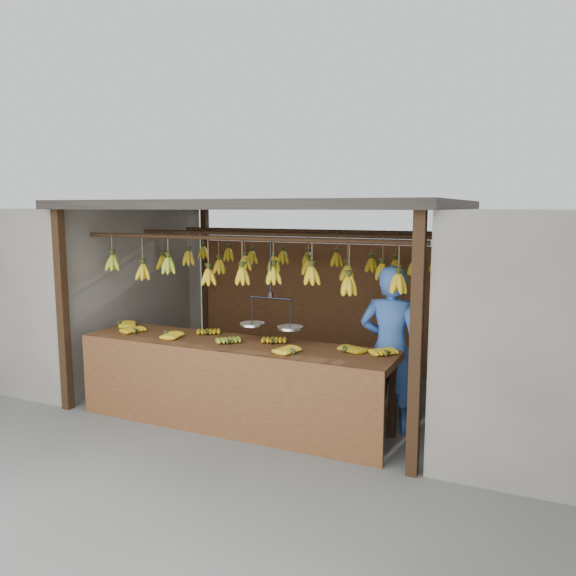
% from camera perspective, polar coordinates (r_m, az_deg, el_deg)
% --- Properties ---
extents(ground, '(80.00, 80.00, 0.00)m').
position_cam_1_polar(ground, '(7.20, -1.00, -10.60)').
color(ground, '#5B5B57').
extents(stall, '(4.30, 3.30, 2.40)m').
position_cam_1_polar(stall, '(7.13, 0.09, 5.38)').
color(stall, black).
rests_on(stall, ground).
extents(neighbor_left, '(3.00, 3.00, 2.30)m').
position_cam_1_polar(neighbor_left, '(9.04, -22.13, 0.15)').
color(neighbor_left, slate).
rests_on(neighbor_left, ground).
extents(counter, '(3.56, 0.79, 0.96)m').
position_cam_1_polar(counter, '(5.95, -6.04, -7.56)').
color(counter, '#58331A').
rests_on(counter, ground).
extents(hanging_bananas, '(3.60, 2.22, 0.40)m').
position_cam_1_polar(hanging_bananas, '(6.85, -1.04, 2.26)').
color(hanging_bananas, '#92A523').
rests_on(hanging_bananas, ground).
extents(balance_scale, '(0.70, 0.26, 0.92)m').
position_cam_1_polar(balance_scale, '(5.87, -1.74, -3.36)').
color(balance_scale, black).
rests_on(balance_scale, ground).
extents(vendor, '(0.67, 0.47, 1.75)m').
position_cam_1_polar(vendor, '(5.91, 10.34, -6.13)').
color(vendor, '#3359A5').
rests_on(vendor, ground).
extents(bag_bundles, '(0.08, 0.26, 1.28)m').
position_cam_1_polar(bag_bundles, '(7.69, 16.62, -2.03)').
color(bag_bundles, '#1426BF').
rests_on(bag_bundles, ground).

